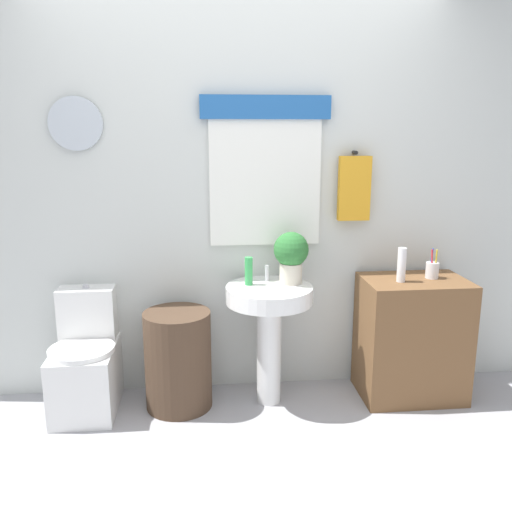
{
  "coord_description": "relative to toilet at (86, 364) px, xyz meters",
  "views": [
    {
      "loc": [
        -0.22,
        -2.18,
        1.65
      ],
      "look_at": [
        0.08,
        0.8,
        0.96
      ],
      "focal_mm": 37.12,
      "sensor_mm": 36.0,
      "label": 1
    }
  ],
  "objects": [
    {
      "name": "wooden_cabinet",
      "position": [
        2.03,
        -0.03,
        0.1
      ],
      "size": [
        0.64,
        0.44,
        0.77
      ],
      "primitive_type": "cube",
      "color": "brown",
      "rests_on": "ground_plane"
    },
    {
      "name": "back_wall",
      "position": [
        0.95,
        0.27,
        1.02
      ],
      "size": [
        4.4,
        0.18,
        2.6
      ],
      "color": "silver",
      "rests_on": "ground_plane"
    },
    {
      "name": "toilet",
      "position": [
        0.0,
        0.0,
        0.0
      ],
      "size": [
        0.38,
        0.51,
        0.75
      ],
      "color": "white",
      "rests_on": "ground_plane"
    },
    {
      "name": "ground_plane",
      "position": [
        0.95,
        -0.88,
        -0.29
      ],
      "size": [
        8.0,
        8.0,
        0.0
      ],
      "primitive_type": "plane",
      "color": "#A3A3A8"
    },
    {
      "name": "pedestal_sink",
      "position": [
        1.11,
        -0.03,
        0.29
      ],
      "size": [
        0.53,
        0.53,
        0.75
      ],
      "color": "white",
      "rests_on": "ground_plane"
    },
    {
      "name": "lotion_bottle",
      "position": [
        1.91,
        -0.07,
        0.59
      ],
      "size": [
        0.05,
        0.05,
        0.21
      ],
      "primitive_type": "cylinder",
      "color": "white",
      "rests_on": "wooden_cabinet"
    },
    {
      "name": "soap_bottle",
      "position": [
        0.99,
        0.02,
        0.55
      ],
      "size": [
        0.05,
        0.05,
        0.17
      ],
      "primitive_type": "cylinder",
      "color": "green",
      "rests_on": "pedestal_sink"
    },
    {
      "name": "laundry_hamper",
      "position": [
        0.55,
        -0.03,
        0.02
      ],
      "size": [
        0.41,
        0.41,
        0.61
      ],
      "primitive_type": "cylinder",
      "color": "#4C3828",
      "rests_on": "ground_plane"
    },
    {
      "name": "faucet",
      "position": [
        1.11,
        0.09,
        0.52
      ],
      "size": [
        0.03,
        0.03,
        0.1
      ],
      "primitive_type": "cylinder",
      "color": "silver",
      "rests_on": "pedestal_sink"
    },
    {
      "name": "toothbrush_cup",
      "position": [
        2.14,
        -0.01,
        0.54
      ],
      "size": [
        0.08,
        0.08,
        0.19
      ],
      "color": "silver",
      "rests_on": "wooden_cabinet"
    },
    {
      "name": "potted_plant",
      "position": [
        1.25,
        0.03,
        0.65
      ],
      "size": [
        0.21,
        0.21,
        0.32
      ],
      "color": "beige",
      "rests_on": "pedestal_sink"
    }
  ]
}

